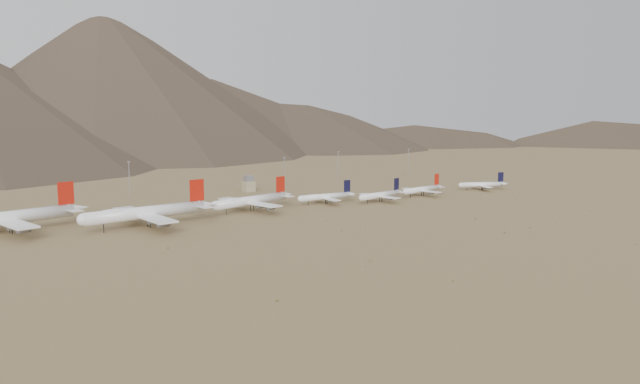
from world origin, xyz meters
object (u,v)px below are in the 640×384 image
widebody_east (251,201)px  narrowbody_a (327,197)px  widebody_centre (147,212)px  widebody_west (8,218)px  control_tower (249,185)px  narrowbody_b (381,195)px

widebody_east → narrowbody_a: size_ratio=1.43×
widebody_centre → widebody_west: bearing=155.0°
widebody_west → control_tower: size_ratio=6.53×
narrowbody_a → narrowbody_b: narrowbody_b is taller
widebody_west → widebody_east: (133.81, -2.34, -1.49)m
widebody_centre → narrowbody_b: bearing=-5.6°
narrowbody_b → narrowbody_a: bearing=147.7°
narrowbody_a → control_tower: bearing=104.5°
widebody_west → widebody_east: size_ratio=1.22×
widebody_west → control_tower: (169.82, 79.42, -2.90)m
widebody_west → narrowbody_b: 225.39m
widebody_east → control_tower: (36.01, 81.76, -1.41)m
widebody_centre → control_tower: bearing=35.4°
widebody_west → narrowbody_a: (189.44, -0.79, -3.42)m
widebody_east → control_tower: bearing=50.2°
narrowbody_a → narrowbody_b: 37.66m
widebody_west → widebody_east: widebody_west is taller
widebody_east → narrowbody_b: (91.17, -10.89, -1.92)m
widebody_centre → narrowbody_a: size_ratio=1.76×
widebody_west → widebody_east: 133.84m
narrowbody_a → narrowbody_b: size_ratio=1.01×
widebody_centre → narrowbody_b: size_ratio=1.78×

